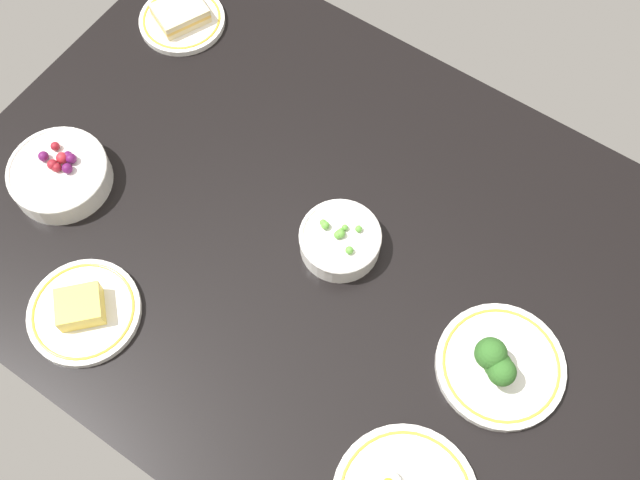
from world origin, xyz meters
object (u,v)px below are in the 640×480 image
(plate_cheese, at_px, (83,311))
(plate_sandwich, at_px, (181,18))
(bowl_berries, at_px, (60,174))
(bowl_peas, at_px, (340,240))
(plate_broccoli, at_px, (499,365))

(plate_cheese, xyz_separation_m, plate_sandwich, (-0.26, 0.59, 0.00))
(bowl_berries, relative_size, plate_cheese, 0.95)
(bowl_peas, bearing_deg, bowl_berries, -160.45)
(plate_sandwich, height_order, plate_broccoli, plate_broccoli)
(plate_sandwich, relative_size, plate_broccoli, 0.83)
(plate_cheese, xyz_separation_m, plate_broccoli, (0.62, 0.30, 0.01))
(bowl_berries, bearing_deg, bowl_peas, 19.55)
(bowl_berries, xyz_separation_m, plate_cheese, (0.20, -0.17, -0.01))
(plate_cheese, height_order, plate_broccoli, plate_broccoli)
(plate_cheese, height_order, plate_sandwich, plate_cheese)
(bowl_berries, distance_m, bowl_peas, 0.52)
(plate_cheese, bearing_deg, plate_broccoli, 26.24)
(bowl_berries, height_order, plate_broccoli, plate_broccoli)
(bowl_berries, height_order, plate_cheese, bowl_berries)
(bowl_peas, distance_m, plate_sandwich, 0.60)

